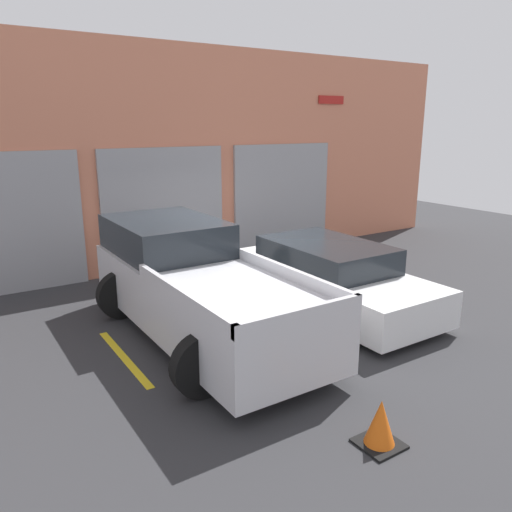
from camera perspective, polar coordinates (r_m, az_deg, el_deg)
The scene contains 8 objects.
ground_plane at distance 10.09m, azimuth -2.33°, elevation -5.12°, with size 28.00×28.00×0.00m, color #2D2D30.
shophouse_building at distance 12.45m, azimuth -10.37°, elevation 10.70°, with size 17.93×0.68×5.27m.
pickup_truck at distance 8.39m, azimuth -6.99°, elevation -3.29°, with size 2.54×5.26×1.78m.
sedan_white at distance 9.72m, azimuth 8.28°, elevation -2.36°, with size 2.24×4.51×1.26m.
parking_stripe_far_left at distance 8.01m, azimuth -14.84°, elevation -11.15°, with size 0.12×2.20×0.01m, color gold.
parking_stripe_left at distance 9.10m, azimuth 1.73°, elevation -7.37°, with size 0.12×2.20×0.01m, color gold.
parking_stripe_centre at distance 10.79m, azimuth 13.74°, elevation -4.18°, with size 0.12×2.20×0.01m, color gold.
traffic_cone at distance 5.94m, azimuth 14.02°, elevation -18.20°, with size 0.47×0.47×0.55m.
Camera 1 is at (-4.81, -8.17, 3.45)m, focal length 35.00 mm.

